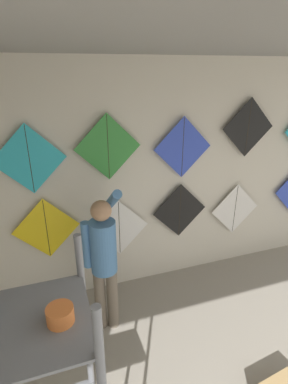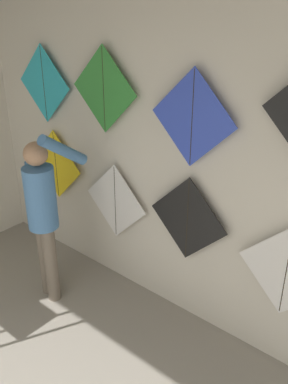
{
  "view_description": "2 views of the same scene",
  "coord_description": "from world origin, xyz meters",
  "px_view_note": "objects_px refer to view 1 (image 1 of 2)",
  "views": [
    {
      "loc": [
        -1.6,
        0.11,
        2.68
      ],
      "look_at": [
        -0.62,
        2.99,
        1.41
      ],
      "focal_mm": 28.0,
      "sensor_mm": 36.0,
      "label": 1
    },
    {
      "loc": [
        1.62,
        0.74,
        2.66
      ],
      "look_at": [
        -0.3,
        2.99,
        1.23
      ],
      "focal_mm": 40.0,
      "sensor_mm": 36.0,
      "label": 2
    }
  ],
  "objects_px": {
    "kite_5": "(29,160)",
    "kite_7": "(183,148)",
    "kite_1": "(119,228)",
    "kite_3": "(235,209)",
    "kite_6": "(108,147)",
    "kite_0": "(47,229)",
    "kite_8": "(248,128)",
    "shopkeeper": "(104,255)",
    "kite_2": "(180,211)"
  },
  "relations": [
    {
      "from": "kite_3",
      "to": "kite_5",
      "type": "relative_size",
      "value": 1.0
    },
    {
      "from": "kite_1",
      "to": "kite_3",
      "type": "relative_size",
      "value": 1.0
    },
    {
      "from": "kite_2",
      "to": "kite_8",
      "type": "relative_size",
      "value": 1.0
    },
    {
      "from": "kite_7",
      "to": "kite_2",
      "type": "bearing_deg",
      "value": 0.0
    },
    {
      "from": "kite_1",
      "to": "kite_7",
      "type": "distance_m",
      "value": 1.23
    },
    {
      "from": "kite_2",
      "to": "kite_6",
      "type": "xyz_separation_m",
      "value": [
        -0.9,
        0.0,
        0.9
      ]
    },
    {
      "from": "kite_7",
      "to": "kite_8",
      "type": "xyz_separation_m",
      "value": [
        0.89,
        0.0,
        0.18
      ]
    },
    {
      "from": "kite_5",
      "to": "kite_7",
      "type": "distance_m",
      "value": 1.7
    },
    {
      "from": "shopkeeper",
      "to": "kite_5",
      "type": "relative_size",
      "value": 2.22
    },
    {
      "from": "kite_0",
      "to": "shopkeeper",
      "type": "bearing_deg",
      "value": -47.9
    },
    {
      "from": "kite_5",
      "to": "kite_6",
      "type": "height_order",
      "value": "kite_6"
    },
    {
      "from": "kite_3",
      "to": "kite_5",
      "type": "distance_m",
      "value": 2.72
    },
    {
      "from": "kite_6",
      "to": "kite_8",
      "type": "xyz_separation_m",
      "value": [
        1.78,
        0.0,
        0.1
      ]
    },
    {
      "from": "shopkeeper",
      "to": "kite_0",
      "type": "height_order",
      "value": "shopkeeper"
    },
    {
      "from": "kite_0",
      "to": "kite_2",
      "type": "relative_size",
      "value": 1.0
    },
    {
      "from": "kite_0",
      "to": "kite_3",
      "type": "xyz_separation_m",
      "value": [
        2.48,
        0.0,
        -0.15
      ]
    },
    {
      "from": "shopkeeper",
      "to": "kite_1",
      "type": "bearing_deg",
      "value": 76.16
    },
    {
      "from": "kite_1",
      "to": "kite_2",
      "type": "xyz_separation_m",
      "value": [
        0.8,
        0.0,
        0.11
      ]
    },
    {
      "from": "kite_6",
      "to": "kite_8",
      "type": "bearing_deg",
      "value": 0.0
    },
    {
      "from": "kite_1",
      "to": "kite_5",
      "type": "height_order",
      "value": "kite_5"
    },
    {
      "from": "kite_5",
      "to": "kite_8",
      "type": "distance_m",
      "value": 2.59
    },
    {
      "from": "kite_3",
      "to": "kite_6",
      "type": "height_order",
      "value": "kite_6"
    },
    {
      "from": "kite_6",
      "to": "kite_5",
      "type": "bearing_deg",
      "value": 180.0
    },
    {
      "from": "kite_0",
      "to": "kite_8",
      "type": "distance_m",
      "value": 2.7
    },
    {
      "from": "kite_2",
      "to": "kite_8",
      "type": "xyz_separation_m",
      "value": [
        0.88,
        0.0,
        1.01
      ]
    },
    {
      "from": "kite_2",
      "to": "shopkeeper",
      "type": "bearing_deg",
      "value": -152.71
    },
    {
      "from": "kite_6",
      "to": "kite_0",
      "type": "bearing_deg",
      "value": 180.0
    },
    {
      "from": "shopkeeper",
      "to": "kite_7",
      "type": "height_order",
      "value": "kite_7"
    },
    {
      "from": "kite_1",
      "to": "kite_2",
      "type": "bearing_deg",
      "value": 0.0
    },
    {
      "from": "kite_8",
      "to": "shopkeeper",
      "type": "bearing_deg",
      "value": -163.93
    },
    {
      "from": "kite_1",
      "to": "kite_2",
      "type": "relative_size",
      "value": 1.0
    },
    {
      "from": "kite_6",
      "to": "kite_1",
      "type": "bearing_deg",
      "value": 0.0
    },
    {
      "from": "shopkeeper",
      "to": "kite_3",
      "type": "distance_m",
      "value": 2.04
    },
    {
      "from": "kite_1",
      "to": "kite_6",
      "type": "distance_m",
      "value": 1.02
    },
    {
      "from": "kite_0",
      "to": "kite_8",
      "type": "xyz_separation_m",
      "value": [
        2.52,
        0.0,
        0.97
      ]
    },
    {
      "from": "shopkeeper",
      "to": "kite_0",
      "type": "distance_m",
      "value": 0.78
    },
    {
      "from": "kite_0",
      "to": "kite_8",
      "type": "bearing_deg",
      "value": 0.0
    },
    {
      "from": "kite_1",
      "to": "kite_6",
      "type": "xyz_separation_m",
      "value": [
        -0.09,
        0.0,
        1.01
      ]
    },
    {
      "from": "kite_0",
      "to": "kite_5",
      "type": "distance_m",
      "value": 0.81
    },
    {
      "from": "kite_1",
      "to": "kite_7",
      "type": "bearing_deg",
      "value": 0.0
    },
    {
      "from": "kite_7",
      "to": "kite_3",
      "type": "bearing_deg",
      "value": 0.0
    },
    {
      "from": "kite_0",
      "to": "kite_6",
      "type": "height_order",
      "value": "kite_6"
    },
    {
      "from": "kite_7",
      "to": "kite_1",
      "type": "bearing_deg",
      "value": 180.0
    },
    {
      "from": "kite_2",
      "to": "kite_5",
      "type": "bearing_deg",
      "value": 180.0
    },
    {
      "from": "kite_5",
      "to": "kite_7",
      "type": "bearing_deg",
      "value": 0.0
    },
    {
      "from": "kite_3",
      "to": "kite_8",
      "type": "bearing_deg",
      "value": 0.0
    },
    {
      "from": "kite_1",
      "to": "kite_5",
      "type": "relative_size",
      "value": 1.0
    },
    {
      "from": "shopkeeper",
      "to": "kite_1",
      "type": "xyz_separation_m",
      "value": [
        0.31,
        0.58,
        -0.05
      ]
    },
    {
      "from": "kite_1",
      "to": "kite_0",
      "type": "bearing_deg",
      "value": 180.0
    },
    {
      "from": "kite_5",
      "to": "kite_7",
      "type": "xyz_separation_m",
      "value": [
        1.7,
        0.0,
        -0.02
      ]
    }
  ]
}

